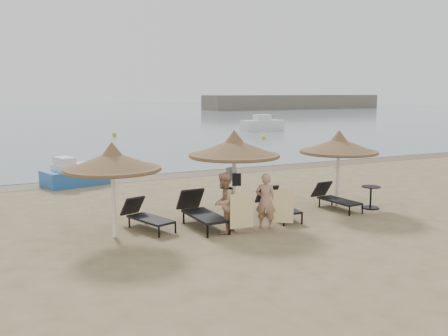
# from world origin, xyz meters

# --- Properties ---
(ground) EXTENTS (160.00, 160.00, 0.00)m
(ground) POSITION_xyz_m (0.00, 0.00, 0.00)
(ground) COLOR #8F7C58
(ground) RESTS_ON ground
(sea) EXTENTS (200.00, 140.00, 0.03)m
(sea) POSITION_xyz_m (0.00, 80.00, 0.01)
(sea) COLOR slate
(sea) RESTS_ON ground
(wet_sand_strip) EXTENTS (200.00, 1.60, 0.01)m
(wet_sand_strip) POSITION_xyz_m (0.00, 9.40, 0.00)
(wet_sand_strip) COLOR brown
(wet_sand_strip) RESTS_ON ground
(palapa_left) EXTENTS (2.47, 2.47, 2.45)m
(palapa_left) POSITION_xyz_m (-3.20, 1.13, 1.95)
(palapa_left) COLOR white
(palapa_left) RESTS_ON ground
(palapa_center) EXTENTS (2.63, 2.63, 2.61)m
(palapa_center) POSITION_xyz_m (0.35, 1.37, 2.08)
(palapa_center) COLOR white
(palapa_center) RESTS_ON ground
(palapa_right) EXTENTS (2.50, 2.50, 2.48)m
(palapa_right) POSITION_xyz_m (4.10, 1.39, 1.98)
(palapa_right) COLOR white
(palapa_right) RESTS_ON ground
(lounger_far_left) EXTENTS (1.12, 1.88, 0.80)m
(lounger_far_left) POSITION_xyz_m (-2.25, 1.59, 0.36)
(lounger_far_left) COLOR black
(lounger_far_left) RESTS_ON ground
(lounger_near_left) EXTENTS (0.74, 2.13, 0.94)m
(lounger_near_left) POSITION_xyz_m (-0.81, 1.15, 0.42)
(lounger_near_left) COLOR black
(lounger_near_left) RESTS_ON ground
(lounger_near_right) EXTENTS (0.79, 1.95, 0.85)m
(lounger_near_right) POSITION_xyz_m (1.63, 1.12, 0.38)
(lounger_near_right) COLOR black
(lounger_near_right) RESTS_ON ground
(lounger_far_right) EXTENTS (0.73, 1.82, 0.80)m
(lounger_far_right) POSITION_xyz_m (3.83, 1.20, 0.36)
(lounger_far_right) COLOR black
(lounger_far_right) RESTS_ON ground
(side_table) EXTENTS (0.59, 0.59, 0.71)m
(side_table) POSITION_xyz_m (4.90, 0.72, 0.34)
(side_table) COLOR black
(side_table) RESTS_ON ground
(person_left) EXTENTS (1.01, 0.99, 1.87)m
(person_left) POSITION_xyz_m (-0.53, 0.24, 0.93)
(person_left) COLOR tan
(person_left) RESTS_ON ground
(person_right) EXTENTS (0.96, 0.91, 1.76)m
(person_right) POSITION_xyz_m (0.67, 0.14, 0.88)
(person_right) COLOR tan
(person_right) RESTS_ON ground
(towel_left) EXTENTS (0.65, 0.08, 0.92)m
(towel_left) POSITION_xyz_m (-0.18, -0.11, 0.63)
(towel_left) COLOR yellow
(towel_left) RESTS_ON ground
(towel_right) EXTENTS (0.55, 0.38, 0.91)m
(towel_right) POSITION_xyz_m (1.02, -0.11, 0.63)
(towel_right) COLOR yellow
(towel_right) RESTS_ON ground
(bag_patterned) EXTENTS (0.33, 0.17, 0.40)m
(bag_patterned) POSITION_xyz_m (0.35, 1.55, 1.31)
(bag_patterned) COLOR white
(bag_patterned) RESTS_ON ground
(bag_dark) EXTENTS (0.26, 0.17, 0.36)m
(bag_dark) POSITION_xyz_m (0.35, 1.21, 1.20)
(bag_dark) COLOR black
(bag_dark) RESTS_ON ground
(pedal_boat) EXTENTS (2.74, 2.00, 1.15)m
(pedal_boat) POSITION_xyz_m (-2.86, 9.01, 0.43)
(pedal_boat) COLOR #2158A4
(pedal_boat) RESTS_ON ground
(buoy_mid) EXTENTS (0.37, 0.37, 0.37)m
(buoy_mid) POSITION_xyz_m (3.83, 30.10, 0.18)
(buoy_mid) COLOR #D3C715
(buoy_mid) RESTS_ON ground
(buoy_right) EXTENTS (0.31, 0.31, 0.31)m
(buoy_right) POSITION_xyz_m (13.78, 22.53, 0.15)
(buoy_right) COLOR #D3C715
(buoy_right) RESTS_ON ground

